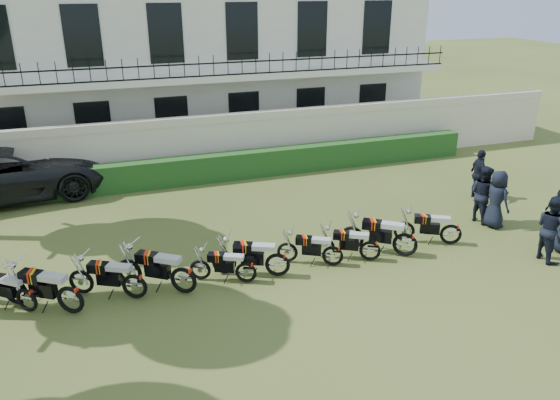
{
  "coord_description": "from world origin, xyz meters",
  "views": [
    {
      "loc": [
        -4.45,
        -11.79,
        6.92
      ],
      "look_at": [
        0.41,
        2.23,
        0.97
      ],
      "focal_mm": 35.0,
      "sensor_mm": 36.0,
      "label": 1
    }
  ],
  "objects": [
    {
      "name": "building",
      "position": [
        0.0,
        13.96,
        3.71
      ],
      "size": [
        20.4,
        9.6,
        7.4
      ],
      "color": "white",
      "rests_on": "ground"
    },
    {
      "name": "officer_3",
      "position": [
        6.61,
        0.38,
        0.89
      ],
      "size": [
        0.68,
        0.94,
        1.78
      ],
      "primitive_type": "imported",
      "rotation": [
        0.0,
        0.0,
        1.72
      ],
      "color": "black",
      "rests_on": "ground"
    },
    {
      "name": "hedge",
      "position": [
        1.0,
        7.2,
        0.5
      ],
      "size": [
        18.0,
        0.6,
        1.0
      ],
      "primitive_type": "cube",
      "color": "#1E4418",
      "rests_on": "ground"
    },
    {
      "name": "officer_5",
      "position": [
        7.62,
        2.49,
        0.86
      ],
      "size": [
        0.64,
        1.07,
        1.72
      ],
      "primitive_type": "imported",
      "rotation": [
        0.0,
        0.0,
        1.34
      ],
      "color": "black",
      "rests_on": "ground"
    },
    {
      "name": "motorcycle_9",
      "position": [
        4.63,
        -0.27,
        0.47
      ],
      "size": [
        1.69,
        1.0,
        1.03
      ],
      "rotation": [
        0.0,
        0.0,
        1.07
      ],
      "color": "black",
      "rests_on": "ground"
    },
    {
      "name": "motorcycle_3",
      "position": [
        -2.92,
        -0.41,
        0.53
      ],
      "size": [
        1.78,
        1.31,
        1.15
      ],
      "rotation": [
        0.0,
        0.0,
        0.95
      ],
      "color": "black",
      "rests_on": "ground"
    },
    {
      "name": "officer_1",
      "position": [
        6.55,
        -1.83,
        0.9
      ],
      "size": [
        0.75,
        0.93,
        1.81
      ],
      "primitive_type": "imported",
      "rotation": [
        0.0,
        0.0,
        1.49
      ],
      "color": "black",
      "rests_on": "ground"
    },
    {
      "name": "suv",
      "position": [
        -7.43,
        7.74,
        0.91
      ],
      "size": [
        6.9,
        3.93,
        1.82
      ],
      "primitive_type": "imported",
      "rotation": [
        0.0,
        0.0,
        1.72
      ],
      "color": "black",
      "rests_on": "ground"
    },
    {
      "name": "motorcycle_7",
      "position": [
        2.02,
        -0.39,
        0.45
      ],
      "size": [
        1.59,
        0.96,
        0.97
      ],
      "rotation": [
        0.0,
        0.0,
        1.05
      ],
      "color": "black",
      "rests_on": "ground"
    },
    {
      "name": "motorcycle_1",
      "position": [
        -5.44,
        -0.44,
        0.53
      ],
      "size": [
        1.81,
        1.26,
        1.15
      ],
      "rotation": [
        0.0,
        0.0,
        0.98
      ],
      "color": "black",
      "rests_on": "ground"
    },
    {
      "name": "ground",
      "position": [
        0.0,
        0.0,
        0.0
      ],
      "size": [
        100.0,
        100.0,
        0.0
      ],
      "primitive_type": "plane",
      "color": "#415120",
      "rests_on": "ground"
    },
    {
      "name": "motorcycle_2",
      "position": [
        -4.04,
        -0.26,
        0.49
      ],
      "size": [
        1.76,
        1.02,
        1.06
      ],
      "rotation": [
        0.0,
        0.0,
        1.08
      ],
      "color": "black",
      "rests_on": "ground"
    },
    {
      "name": "motorcycle_6",
      "position": [
        0.97,
        -0.32,
        0.44
      ],
      "size": [
        1.57,
        0.93,
        0.95
      ],
      "rotation": [
        0.0,
        0.0,
        1.06
      ],
      "color": "black",
      "rests_on": "ground"
    },
    {
      "name": "motorcycle_0",
      "position": [
        -6.37,
        -0.04,
        0.45
      ],
      "size": [
        1.46,
        1.19,
        0.98
      ],
      "rotation": [
        0.0,
        0.0,
        0.9
      ],
      "color": "black",
      "rests_on": "ground"
    },
    {
      "name": "motorcycle_8",
      "position": [
        3.02,
        -0.47,
        0.53
      ],
      "size": [
        1.75,
        1.35,
        1.15
      ],
      "rotation": [
        0.0,
        0.0,
        0.93
      ],
      "color": "black",
      "rests_on": "ground"
    },
    {
      "name": "motorcycle_5",
      "position": [
        -0.56,
        -0.38,
        0.5
      ],
      "size": [
        1.85,
        0.96,
        1.09
      ],
      "rotation": [
        0.0,
        0.0,
        1.14
      ],
      "color": "black",
      "rests_on": "ground"
    },
    {
      "name": "officer_4",
      "position": [
        6.51,
        0.86,
        0.89
      ],
      "size": [
        0.8,
        0.96,
        1.79
      ],
      "primitive_type": "imported",
      "rotation": [
        0.0,
        0.0,
        1.72
      ],
      "color": "black",
      "rests_on": "ground"
    },
    {
      "name": "motorcycle_4",
      "position": [
        -1.39,
        -0.41,
        0.42
      ],
      "size": [
        1.55,
        0.84,
        0.92
      ],
      "rotation": [
        0.0,
        0.0,
        1.12
      ],
      "color": "black",
      "rests_on": "ground"
    },
    {
      "name": "perimeter_wall",
      "position": [
        0.0,
        8.0,
        1.17
      ],
      "size": [
        30.0,
        0.35,
        2.3
      ],
      "color": "beige",
      "rests_on": "ground"
    },
    {
      "name": "officer_2",
      "position": [
        7.63,
        -0.98,
        0.79
      ],
      "size": [
        0.4,
        0.93,
        1.58
      ],
      "primitive_type": "imported",
      "rotation": [
        0.0,
        0.0,
        1.56
      ],
      "color": "black",
      "rests_on": "ground"
    }
  ]
}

